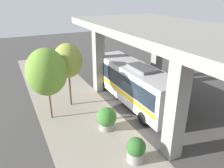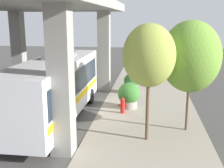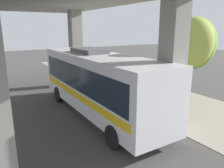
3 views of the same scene
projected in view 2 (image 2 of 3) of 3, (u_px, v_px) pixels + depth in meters
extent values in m
plane|color=#474442|center=(98.00, 113.00, 17.19)|extent=(80.00, 80.00, 0.00)
cube|color=gray|center=(147.00, 115.00, 16.80)|extent=(6.00, 40.00, 0.02)
cube|color=gray|center=(104.00, 52.00, 21.75)|extent=(0.90, 0.90, 6.22)
cube|color=gray|center=(61.00, 82.00, 11.35)|extent=(0.90, 0.90, 6.22)
cube|color=gray|center=(19.00, 50.00, 22.67)|extent=(0.90, 0.90, 6.22)
cube|color=gray|center=(29.00, 3.00, 16.23)|extent=(9.40, 18.78, 0.60)
cube|color=silver|center=(56.00, 87.00, 15.56)|extent=(2.64, 10.36, 2.97)
cube|color=#19232D|center=(55.00, 80.00, 15.48)|extent=(2.68, 9.53, 1.31)
cube|color=yellow|center=(56.00, 97.00, 15.69)|extent=(2.68, 9.84, 0.36)
cube|color=slate|center=(60.00, 55.00, 16.19)|extent=(1.32, 2.59, 0.24)
cylinder|color=black|center=(57.00, 139.00, 12.22)|extent=(0.28, 1.00, 1.00)
cylinder|color=black|center=(4.00, 136.00, 12.55)|extent=(0.28, 1.00, 1.00)
cylinder|color=black|center=(91.00, 96.00, 18.97)|extent=(0.28, 1.00, 1.00)
cylinder|color=black|center=(55.00, 95.00, 19.29)|extent=(0.28, 1.00, 1.00)
cylinder|color=red|center=(123.00, 107.00, 16.98)|extent=(0.26, 0.26, 0.76)
sphere|color=red|center=(123.00, 100.00, 16.87)|extent=(0.24, 0.24, 0.24)
cylinder|color=red|center=(126.00, 106.00, 16.92)|extent=(0.15, 0.12, 0.12)
cylinder|color=red|center=(119.00, 105.00, 16.97)|extent=(0.15, 0.12, 0.12)
cylinder|color=gray|center=(129.00, 104.00, 18.03)|extent=(1.07, 1.07, 0.57)
sphere|color=#38722D|center=(129.00, 93.00, 17.88)|extent=(1.42, 1.42, 1.42)
sphere|color=#993F8C|center=(127.00, 97.00, 18.05)|extent=(0.37, 0.37, 0.37)
cylinder|color=gray|center=(131.00, 89.00, 21.61)|extent=(0.98, 0.98, 0.67)
sphere|color=#2D6028|center=(131.00, 81.00, 21.46)|extent=(1.12, 1.12, 1.12)
sphere|color=orange|center=(130.00, 83.00, 21.61)|extent=(0.34, 0.34, 0.34)
cylinder|color=brown|center=(148.00, 106.00, 12.99)|extent=(0.17, 0.17, 3.30)
ellipsoid|color=olive|center=(149.00, 56.00, 12.45)|extent=(2.37, 2.37, 2.85)
cylinder|color=brown|center=(187.00, 103.00, 14.17)|extent=(0.13, 0.13, 2.93)
ellipsoid|color=olive|center=(190.00, 57.00, 13.64)|extent=(2.93, 2.93, 3.52)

